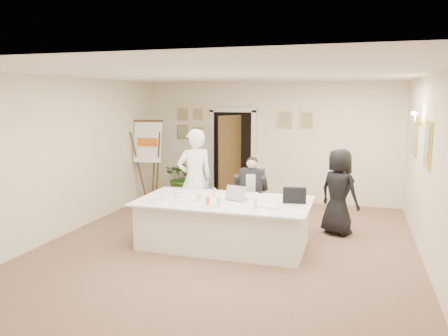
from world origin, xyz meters
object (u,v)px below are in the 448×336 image
standing_man (195,179)px  laptop_bag (294,195)px  standing_woman (339,192)px  paper_stack (270,207)px  potted_palm (185,177)px  conference_table (224,223)px  laptop (238,191)px  seated_man (251,193)px  oj_glass (208,201)px  steel_jug (199,198)px  flip_chart (150,165)px

standing_man → laptop_bag: (1.95, -0.70, -0.03)m
standing_woman → paper_stack: 1.76m
potted_palm → conference_table: bearing=-57.6°
laptop → seated_man: bearing=103.3°
standing_woman → standing_man: bearing=41.5°
seated_man → paper_stack: bearing=-65.0°
seated_man → oj_glass: 1.51m
conference_table → steel_jug: steel_jug is taller
conference_table → laptop_bag: laptop_bag is taller
paper_stack → oj_glass: (-0.96, -0.13, 0.05)m
potted_palm → oj_glass: 3.85m
paper_stack → conference_table: bearing=162.4°
standing_woman → steel_jug: bearing=65.7°
laptop_bag → paper_stack: laptop_bag is taller
conference_table → flip_chart: bearing=136.1°
laptop_bag → oj_glass: 1.38m
conference_table → standing_woman: size_ratio=1.82×
flip_chart → standing_man: 2.39m
flip_chart → steel_jug: size_ratio=17.24×
standing_woman → laptop_bag: 1.26m
laptop_bag → oj_glass: laptop_bag is taller
flip_chart → laptop_bag: (3.69, -2.33, 0.03)m
flip_chart → paper_stack: flip_chart is taller
potted_palm → oj_glass: (1.77, -3.40, 0.30)m
laptop_bag → oj_glass: (-1.28, -0.52, -0.06)m
oj_glass → steel_jug: oj_glass is taller
standing_woman → paper_stack: size_ratio=5.33×
standing_man → steel_jug: standing_man is taller
conference_table → steel_jug: (-0.38, -0.17, 0.44)m
seated_man → standing_man: bearing=-165.5°
laptop → steel_jug: laptop is taller
flip_chart → paper_stack: size_ratio=6.52×
oj_glass → potted_palm: bearing=117.5°
laptop_bag → paper_stack: size_ratio=1.26×
steel_jug → oj_glass: bearing=-43.2°
standing_woman → potted_palm: size_ratio=1.43×
flip_chart → standing_woman: 4.52m
oj_glass → laptop: bearing=54.6°
standing_man → laptop: size_ratio=5.12×
paper_stack → steel_jug: size_ratio=2.64×
flip_chart → standing_woman: bearing=-16.1°
standing_woman → oj_glass: (-1.93, -1.59, 0.07)m
seated_man → potted_palm: 2.89m
laptop → paper_stack: 0.72m
seated_man → steel_jug: seated_man is taller
flip_chart → standing_woman: size_ratio=1.22×
standing_man → laptop_bag: standing_man is taller
flip_chart → laptop: size_ratio=5.19×
paper_stack → steel_jug: steel_jug is taller
seated_man → flip_chart: size_ratio=0.72×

